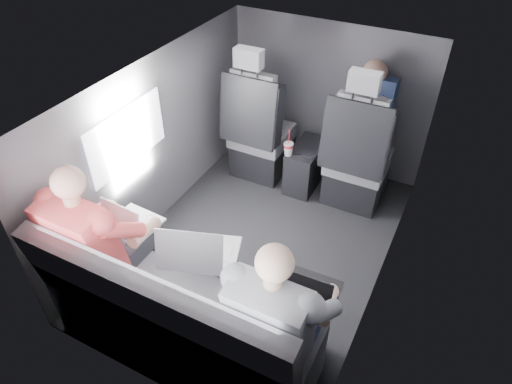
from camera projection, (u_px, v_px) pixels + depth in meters
The scene contains 19 objects.
floor at pixel (262, 244), 3.57m from camera, with size 2.60×2.60×0.00m, color black.
ceiling at pixel (263, 85), 2.73m from camera, with size 2.60×2.60×0.00m, color #B2B2AD.
panel_left at pixel (157, 143), 3.47m from camera, with size 0.02×2.60×1.35m, color #56565B.
panel_right at pixel (392, 215), 2.83m from camera, with size 0.02×2.60×1.35m, color #56565B.
panel_front at pixel (328, 98), 4.05m from camera, with size 1.80×0.02×1.35m, color #56565B.
panel_back at pixel (144, 315), 2.24m from camera, with size 1.80×0.02×1.35m, color #56565B.
side_window at pixel (128, 137), 3.11m from camera, with size 0.02×0.75×0.42m, color white.
seatbelt at pixel (357, 130), 3.38m from camera, with size 0.05×0.01×0.65m, color black.
front_seat_left at pixel (259, 136), 4.06m from camera, with size 0.52×0.58×1.26m.
front_seat_right at pixel (357, 163), 3.74m from camera, with size 0.52×0.58×1.26m.
center_console at pixel (306, 166), 4.06m from camera, with size 0.24×0.48×0.41m.
rear_bench at pixel (180, 323), 2.64m from camera, with size 1.60×0.57×0.92m.
soda_cup at pixel (288, 148), 3.80m from camera, with size 0.08×0.08×0.25m.
laptop_white at pixel (131, 221), 2.85m from camera, with size 0.32×0.30×0.23m.
laptop_silver at pixel (201, 251), 2.63m from camera, with size 0.45×0.45×0.27m.
laptop_black at pixel (303, 290), 2.41m from camera, with size 0.37×0.33×0.25m.
passenger_rear_left at pixel (103, 241), 2.71m from camera, with size 0.50×0.62×1.23m.
passenger_rear_right at pixel (281, 317), 2.30m from camera, with size 0.49×0.61×1.20m.
passenger_front_right at pixel (368, 111), 3.72m from camera, with size 0.38×0.38×0.74m.
Camera 1 is at (1.12, -2.27, 2.55)m, focal length 32.00 mm.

